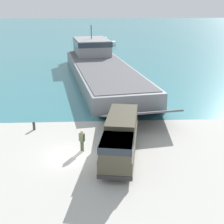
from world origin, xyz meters
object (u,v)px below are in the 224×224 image
object	(u,v)px
military_truck	(120,138)
mooring_bollard	(34,125)
moored_boat_a	(100,43)
landing_craft	(100,65)
soldier_on_ramp	(82,139)

from	to	relation	value
military_truck	mooring_bollard	bearing A→B (deg)	-117.00
moored_boat_a	military_truck	bearing A→B (deg)	174.00
military_truck	moored_boat_a	bearing A→B (deg)	-169.77
landing_craft	soldier_on_ramp	size ratio (longest dim) A/B	20.71
military_truck	soldier_on_ramp	distance (m)	3.25
mooring_bollard	military_truck	bearing A→B (deg)	-36.62
landing_craft	military_truck	bearing A→B (deg)	-96.97
military_truck	mooring_bollard	size ratio (longest dim) A/B	10.76
moored_boat_a	mooring_bollard	bearing A→B (deg)	166.28
military_truck	landing_craft	bearing A→B (deg)	-167.88
landing_craft	military_truck	distance (m)	27.23
military_truck	moored_boat_a	size ratio (longest dim) A/B	0.98
landing_craft	mooring_bollard	bearing A→B (deg)	-116.30
landing_craft	moored_boat_a	size ratio (longest dim) A/B	4.32
landing_craft	soldier_on_ramp	xyz separation A→B (m)	(-1.81, -26.10, -0.67)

